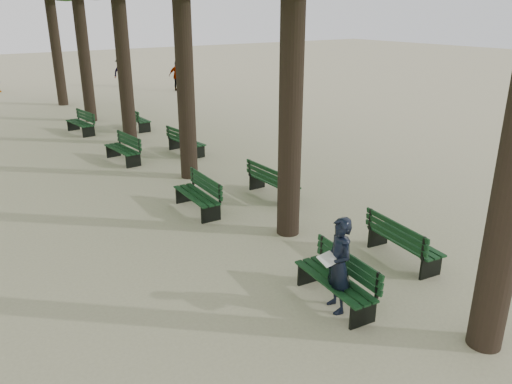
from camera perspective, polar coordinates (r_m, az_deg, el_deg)
ground at (r=8.90m, az=7.93°, el=-13.66°), size 120.00×120.00×0.00m
bench_left_0 at (r=9.08m, az=8.95°, el=-10.91°), size 0.76×1.85×0.92m
bench_left_1 at (r=12.90m, az=-6.75°, el=-1.08°), size 0.66×1.83×0.92m
bench_left_2 at (r=17.63m, az=-14.97°, el=4.21°), size 0.72×1.84×0.92m
bench_left_3 at (r=22.27m, az=-19.41°, el=7.01°), size 0.78×1.85×0.92m
bench_right_0 at (r=10.81m, az=16.46°, el=-6.20°), size 0.80×1.86×0.92m
bench_right_1 at (r=13.85m, az=1.98°, el=0.56°), size 0.58×1.80×0.92m
bench_right_2 at (r=18.21m, az=-7.96°, el=5.21°), size 0.73×1.84×0.92m
bench_right_3 at (r=22.41m, az=-13.41°, el=7.68°), size 0.60×1.81×0.92m
man_with_map at (r=8.62m, az=9.44°, el=-8.25°), size 0.70×0.76×1.72m
pedestrian_c at (r=32.74m, az=-8.97°, el=12.98°), size 1.08×1.00×1.87m
pedestrian_b at (r=35.40m, az=-15.16°, el=13.10°), size 1.28×0.81×1.90m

